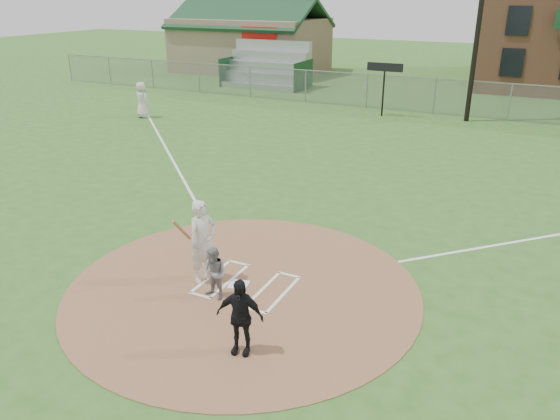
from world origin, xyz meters
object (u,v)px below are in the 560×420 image
at_px(home_plate, 239,285).
at_px(ondeck_player, 142,100).
at_px(batter_at_plate, 203,241).
at_px(catcher, 215,274).
at_px(umpire, 240,316).

xyz_separation_m(home_plate, ondeck_player, (-14.20, 13.89, 0.94)).
height_order(home_plate, batter_at_plate, batter_at_plate).
relative_size(catcher, batter_at_plate, 0.61).
distance_m(home_plate, umpire, 2.71).
relative_size(home_plate, catcher, 0.35).
xyz_separation_m(umpire, batter_at_plate, (-2.22, 2.10, 0.24)).
height_order(umpire, batter_at_plate, batter_at_plate).
bearing_deg(umpire, batter_at_plate, 123.93).
xyz_separation_m(ondeck_player, batter_at_plate, (13.31, -14.01, 0.08)).
bearing_deg(umpire, catcher, 123.03).
relative_size(ondeck_player, batter_at_plate, 0.94).
xyz_separation_m(catcher, ondeck_player, (-14.01, 14.62, 0.33)).
bearing_deg(ondeck_player, batter_at_plate, 150.73).
bearing_deg(catcher, batter_at_plate, 148.60).
height_order(catcher, batter_at_plate, batter_at_plate).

